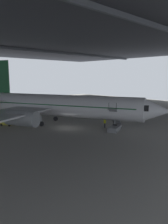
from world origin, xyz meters
name	(u,v)px	position (x,y,z in m)	size (l,w,h in m)	color
ground_plane	(70,127)	(0.00, 0.00, 0.00)	(110.00, 110.00, 0.00)	gray
hangar_structure	(26,34)	(-0.12, 13.76, 17.51)	(121.00, 99.00, 18.17)	#4C4F54
airplane_main	(59,106)	(0.08, 3.20, 3.56)	(36.77, 36.70, 12.06)	white
boarding_stairs	(115,126)	(3.94, -6.83, 0.74)	(4.51, 3.07, 4.78)	slate
crew_worker_by_stairs	(105,123)	(4.18, -4.44, 0.91)	(0.29, 0.54, 1.61)	#232838
baggage_tug	(7,123)	(-7.48, 8.89, 0.53)	(2.19, 2.50, 0.90)	yellow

